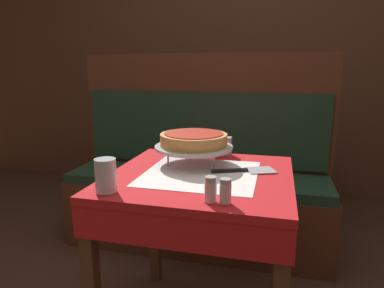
% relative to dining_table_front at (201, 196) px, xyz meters
% --- Properties ---
extents(dining_table_front, '(0.73, 0.73, 0.75)m').
position_rel_dining_table_front_xyz_m(dining_table_front, '(0.00, 0.00, 0.00)').
color(dining_table_front, red).
rests_on(dining_table_front, ground_plane).
extents(dining_table_rear, '(0.71, 0.71, 0.74)m').
position_rel_dining_table_front_xyz_m(dining_table_rear, '(0.12, 1.51, -0.03)').
color(dining_table_rear, red).
rests_on(dining_table_rear, ground_plane).
extents(booth_bench, '(1.69, 0.47, 1.26)m').
position_rel_dining_table_front_xyz_m(booth_bench, '(-0.20, 0.80, -0.28)').
color(booth_bench, '#4C2819').
rests_on(booth_bench, ground_plane).
extents(back_wall_panel, '(6.00, 0.04, 2.40)m').
position_rel_dining_table_front_xyz_m(back_wall_panel, '(0.00, 1.93, 0.56)').
color(back_wall_panel, '#4C2D1E').
rests_on(back_wall_panel, ground_plane).
extents(pizza_pan_stand, '(0.34, 0.34, 0.08)m').
position_rel_dining_table_front_xyz_m(pizza_pan_stand, '(-0.06, 0.12, 0.18)').
color(pizza_pan_stand, '#ADADB2').
rests_on(pizza_pan_stand, dining_table_front).
extents(deep_dish_pizza, '(0.29, 0.29, 0.06)m').
position_rel_dining_table_front_xyz_m(deep_dish_pizza, '(-0.06, 0.12, 0.21)').
color(deep_dish_pizza, tan).
rests_on(deep_dish_pizza, pizza_pan_stand).
extents(pizza_server, '(0.27, 0.16, 0.01)m').
position_rel_dining_table_front_xyz_m(pizza_server, '(0.18, 0.07, 0.11)').
color(pizza_server, '#BCBCC1').
rests_on(pizza_server, dining_table_front).
extents(water_glass_near, '(0.07, 0.07, 0.12)m').
position_rel_dining_table_front_xyz_m(water_glass_near, '(-0.27, -0.29, 0.16)').
color(water_glass_near, silver).
rests_on(water_glass_near, dining_table_front).
extents(salt_shaker, '(0.04, 0.04, 0.08)m').
position_rel_dining_table_front_xyz_m(salt_shaker, '(0.10, -0.29, 0.14)').
color(salt_shaker, silver).
rests_on(salt_shaker, dining_table_front).
extents(pepper_shaker, '(0.04, 0.04, 0.08)m').
position_rel_dining_table_front_xyz_m(pepper_shaker, '(0.14, -0.29, 0.14)').
color(pepper_shaker, silver).
rests_on(pepper_shaker, dining_table_front).
extents(napkin_holder, '(0.10, 0.05, 0.09)m').
position_rel_dining_table_front_xyz_m(napkin_holder, '(0.03, 0.32, 0.15)').
color(napkin_holder, '#B2B2B7').
rests_on(napkin_holder, dining_table_front).
extents(condiment_caddy, '(0.14, 0.14, 0.14)m').
position_rel_dining_table_front_xyz_m(condiment_caddy, '(0.14, 1.50, 0.13)').
color(condiment_caddy, black).
rests_on(condiment_caddy, dining_table_rear).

